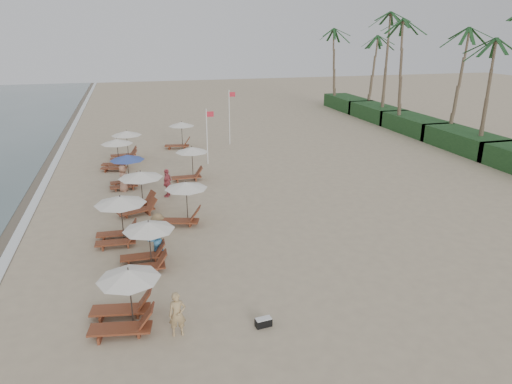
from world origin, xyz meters
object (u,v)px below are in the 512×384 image
object	(u,v)px
lounger_station_0	(123,300)
lounger_station_1	(145,244)
beachgoer_mid_b	(158,231)
lounger_station_5	(115,153)
lounger_station_6	(124,145)
beachgoer_mid_a	(155,240)
beachgoer_far_b	(123,178)
lounger_station_2	(118,218)
beachgoer_near	(177,314)
inland_station_0	(182,200)
inland_station_2	(179,133)
lounger_station_4	(125,170)
inland_station_1	(189,160)
lounger_station_3	(138,191)
flag_pole_near	(207,134)
beachgoer_far_a	(167,183)
duffel_bag	(263,322)

from	to	relation	value
lounger_station_0	lounger_station_1	bearing A→B (deg)	77.44
lounger_station_1	beachgoer_mid_b	bearing A→B (deg)	68.78
lounger_station_5	lounger_station_6	bearing A→B (deg)	75.50
beachgoer_mid_a	beachgoer_far_b	bearing A→B (deg)	-105.44
lounger_station_2	beachgoer_near	xyz separation A→B (m)	(1.92, -7.99, -0.47)
lounger_station_0	beachgoer_mid_b	world-z (taller)	lounger_station_0
lounger_station_5	beachgoer_mid_a	world-z (taller)	lounger_station_5
inland_station_0	inland_station_2	distance (m)	17.02
lounger_station_4	beachgoer_mid_a	xyz separation A→B (m)	(1.20, -10.48, -0.36)
inland_station_1	lounger_station_3	bearing A→B (deg)	-124.57
lounger_station_4	flag_pole_near	size ratio (longest dim) A/B	0.58
lounger_station_2	flag_pole_near	xyz separation A→B (m)	(6.48, 12.70, 1.08)
inland_station_2	beachgoer_far_b	distance (m)	11.64
lounger_station_3	beachgoer_far_b	xyz separation A→B (m)	(-0.80, 3.87, -0.33)
lounger_station_5	beachgoer_mid_a	bearing A→B (deg)	-82.85
lounger_station_4	inland_station_2	bearing A→B (deg)	65.16
inland_station_2	flag_pole_near	distance (m)	5.99
lounger_station_4	beachgoer_far_b	bearing A→B (deg)	-102.34
lounger_station_0	lounger_station_1	xyz separation A→B (m)	(0.92, 4.13, 0.07)
lounger_station_1	flag_pole_near	distance (m)	16.49
beachgoer_mid_a	beachgoer_near	bearing A→B (deg)	69.65
lounger_station_3	lounger_station_6	distance (m)	11.72
beachgoer_mid_b	beachgoer_far_b	distance (m)	9.02
lounger_station_2	beachgoer_far_a	bearing A→B (deg)	64.81
inland_station_1	inland_station_2	size ratio (longest dim) A/B	0.97
lounger_station_2	lounger_station_3	size ratio (longest dim) A/B	0.94
lounger_station_2	flag_pole_near	world-z (taller)	flag_pole_near
inland_station_0	inland_station_1	distance (m)	7.74
lounger_station_2	lounger_station_3	world-z (taller)	lounger_station_3
lounger_station_1	lounger_station_4	size ratio (longest dim) A/B	1.03
inland_station_0	lounger_station_4	bearing A→B (deg)	111.90
lounger_station_1	flag_pole_near	bearing A→B (deg)	70.94
lounger_station_2	lounger_station_5	distance (m)	13.05
lounger_station_4	inland_station_2	world-z (taller)	inland_station_2
beachgoer_mid_b	duffel_bag	bearing A→B (deg)	-163.49
lounger_station_5	duffel_bag	size ratio (longest dim) A/B	4.29
lounger_station_3	lounger_station_6	bearing A→B (deg)	93.21
lounger_station_6	beachgoer_far_a	world-z (taller)	lounger_station_6
lounger_station_1	beachgoer_far_b	xyz separation A→B (m)	(-0.89, 10.62, -0.20)
lounger_station_6	duffel_bag	distance (m)	24.33
lounger_station_1	beachgoer_mid_a	distance (m)	1.04
lounger_station_4	beachgoer_far_a	xyz separation A→B (m)	(2.44, -2.50, -0.29)
inland_station_2	lounger_station_6	bearing A→B (deg)	-148.70
beachgoer_far_b	lounger_station_2	bearing A→B (deg)	-157.83
lounger_station_3	inland_station_0	distance (m)	3.28
lounger_station_0	beachgoer_far_b	bearing A→B (deg)	89.87
lounger_station_5	duffel_bag	xyz separation A→B (m)	(5.08, -21.34, -1.04)
beachgoer_near	beachgoer_mid_b	xyz separation A→B (m)	(-0.13, 6.89, 0.08)
inland_station_0	beachgoer_far_a	bearing A→B (deg)	94.97
lounger_station_2	lounger_station_4	distance (m)	8.53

